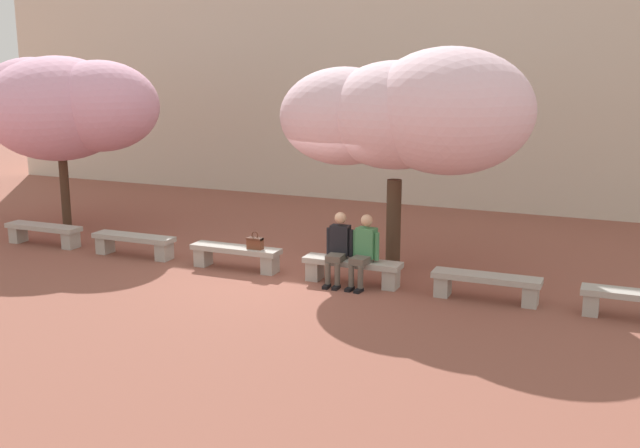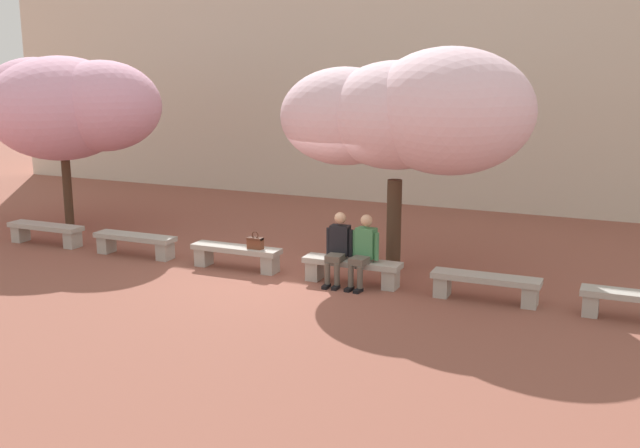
{
  "view_description": "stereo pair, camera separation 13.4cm",
  "coord_description": "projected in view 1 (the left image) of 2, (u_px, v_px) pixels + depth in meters",
  "views": [
    {
      "loc": [
        5.87,
        -12.07,
        3.95
      ],
      "look_at": [
        0.48,
        0.2,
        1.0
      ],
      "focal_mm": 42.0,
      "sensor_mm": 36.0,
      "label": 1
    },
    {
      "loc": [
        5.99,
        -12.02,
        3.95
      ],
      "look_at": [
        0.48,
        0.2,
        1.0
      ],
      "focal_mm": 42.0,
      "sensor_mm": 36.0,
      "label": 2
    }
  ],
  "objects": [
    {
      "name": "person_seated_right",
      "position": [
        364.0,
        248.0,
        13.19
      ],
      "size": [
        0.51,
        0.71,
        1.29
      ],
      "color": "black",
      "rests_on": "ground"
    },
    {
      "name": "stone_bench_near_east",
      "position": [
        352.0,
        268.0,
        13.41
      ],
      "size": [
        1.81,
        0.45,
        0.45
      ],
      "color": "#ADA89E",
      "rests_on": "ground"
    },
    {
      "name": "cherry_tree_main",
      "position": [
        407.0,
        114.0,
        13.76
      ],
      "size": [
        4.78,
        3.07,
        4.19
      ],
      "color": "#473323",
      "rests_on": "ground"
    },
    {
      "name": "handbag",
      "position": [
        255.0,
        242.0,
        14.11
      ],
      "size": [
        0.3,
        0.15,
        0.34
      ],
      "color": "brown",
      "rests_on": "stone_bench_center"
    },
    {
      "name": "stone_bench_west_end",
      "position": [
        44.0,
        231.0,
        16.24
      ],
      "size": [
        1.81,
        0.45,
        0.45
      ],
      "color": "#ADA89E",
      "rests_on": "ground"
    },
    {
      "name": "person_seated_left",
      "position": [
        339.0,
        246.0,
        13.38
      ],
      "size": [
        0.51,
        0.69,
        1.29
      ],
      "color": "black",
      "rests_on": "ground"
    },
    {
      "name": "ground_plane",
      "position": [
        292.0,
        276.0,
        13.95
      ],
      "size": [
        100.0,
        100.0,
        0.0
      ],
      "primitive_type": "plane",
      "color": "#8E5142"
    },
    {
      "name": "stone_bench_center",
      "position": [
        236.0,
        254.0,
        14.36
      ],
      "size": [
        1.81,
        0.45,
        0.45
      ],
      "color": "#ADA89E",
      "rests_on": "ground"
    },
    {
      "name": "stone_bench_near_west",
      "position": [
        134.0,
        242.0,
        15.3
      ],
      "size": [
        1.81,
        0.45,
        0.45
      ],
      "color": "#ADA89E",
      "rests_on": "ground"
    },
    {
      "name": "building_facade",
      "position": [
        436.0,
        46.0,
        21.66
      ],
      "size": [
        28.0,
        4.0,
        8.69
      ],
      "primitive_type": "cube",
      "color": "beige",
      "rests_on": "ground"
    },
    {
      "name": "cherry_tree_secondary",
      "position": [
        63.0,
        106.0,
        17.48
      ],
      "size": [
        4.83,
        3.49,
        4.05
      ],
      "color": "#473323",
      "rests_on": "ground"
    },
    {
      "name": "stone_bench_east_end",
      "position": [
        486.0,
        283.0,
        12.47
      ],
      "size": [
        1.81,
        0.45,
        0.45
      ],
      "color": "#ADA89E",
      "rests_on": "ground"
    }
  ]
}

